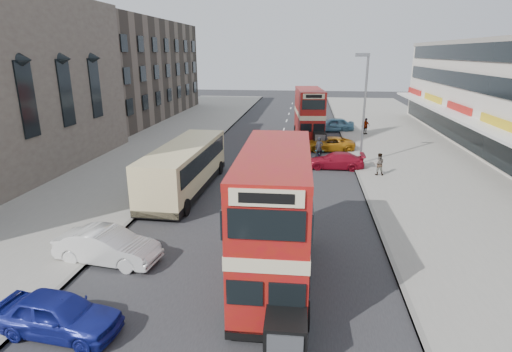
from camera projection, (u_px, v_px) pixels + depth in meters
The scene contains 19 objects.
ground at pixel (230, 293), 14.33m from camera, with size 160.00×160.00×0.00m, color #28282B.
road_surface at pixel (275, 156), 33.30m from camera, with size 12.00×90.00×0.01m, color #28282B.
pavement_right at pixel (427, 160), 31.85m from camera, with size 12.00×90.00×0.15m, color gray.
pavement_left at pixel (136, 151), 34.71m from camera, with size 12.00×90.00×0.15m, color gray.
kerb_left at pixel (203, 153), 34.01m from camera, with size 0.20×90.00×0.16m, color gray.
kerb_right at pixel (351, 157), 32.55m from camera, with size 0.20×90.00×0.16m, color gray.
brick_terrace at pixel (114, 70), 51.25m from camera, with size 14.00×28.00×12.00m, color #66594C.
street_lamp at pixel (364, 101), 29.22m from camera, with size 1.00×0.20×8.12m.
bus_main at pixel (275, 217), 14.47m from camera, with size 2.54×8.71×4.78m.
bus_second at pixel (309, 114), 39.26m from camera, with size 3.09×8.54×4.67m.
coach at pixel (185, 166), 24.51m from camera, with size 2.84×10.14×2.67m.
car_left_near at pixel (58, 314), 12.14m from camera, with size 1.54×3.83×1.30m, color navy.
car_left_front at pixel (108, 246), 16.30m from camera, with size 1.48×4.23×1.39m, color silver.
car_right_a at pixel (335, 161), 29.55m from camera, with size 1.67×4.12×1.19m, color maroon.
car_right_b at pixel (329, 144), 34.89m from camera, with size 1.99×4.31×1.20m, color #B87112.
car_right_c at pixel (333, 125), 43.37m from camera, with size 1.75×4.35×1.48m, color #5893B1.
pedestrian_near at pixel (379, 164), 27.46m from camera, with size 0.57×0.38×1.54m, color gray.
pedestrian_far at pixel (366, 126), 41.18m from camera, with size 0.97×0.40×1.65m, color gray.
cyclist at pixel (319, 154), 31.30m from camera, with size 0.74×1.98×1.95m.
Camera 1 is at (2.47, -12.27, 8.17)m, focal length 28.41 mm.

